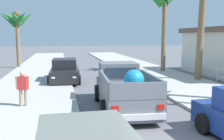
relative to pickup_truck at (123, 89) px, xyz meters
name	(u,v)px	position (x,y,z in m)	size (l,w,h in m)	color
sidewalk_left	(35,82)	(-4.25, 6.89, -0.74)	(4.69, 60.00, 0.12)	#B2AFA8
sidewalk_right	(166,78)	(4.85, 6.89, -0.74)	(4.69, 60.00, 0.12)	#B2AFA8
curb_left	(49,82)	(-3.31, 6.89, -0.75)	(0.16, 60.00, 0.10)	silver
curb_right	(153,78)	(3.91, 6.89, -0.75)	(0.16, 60.00, 0.10)	silver
pickup_truck	(123,89)	(0.00, 0.00, 0.00)	(2.45, 5.32, 1.80)	slate
car_left_mid	(65,71)	(-2.31, 7.06, -0.08)	(2.17, 4.32, 1.54)	black
palm_tree_right_fore	(164,2)	(6.00, 10.28, 5.06)	(3.78, 3.73, 7.14)	brown
palm_tree_right_mid	(16,21)	(-6.54, 16.01, 3.69)	(3.54, 3.49, 5.47)	brown
pedestrian	(23,87)	(-4.15, 0.63, 0.12)	(0.57, 0.31, 1.59)	gray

